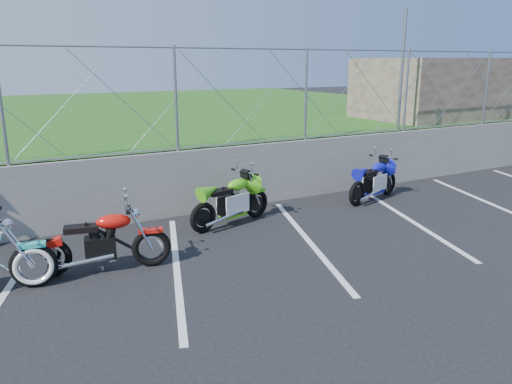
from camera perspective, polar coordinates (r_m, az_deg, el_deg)
ground at (r=6.85m, az=-6.15°, el=-11.36°), size 90.00×90.00×0.00m
retaining_wall at (r=9.78m, az=-14.27°, el=0.33°), size 30.00×0.22×1.30m
grass_field at (r=19.48m, az=-21.96°, el=6.70°), size 30.00×20.00×1.30m
stone_building at (r=17.05m, az=20.36°, el=11.10°), size 5.00×3.00×1.80m
chain_link_fence at (r=9.52m, az=-14.89°, el=10.00°), size 28.00×0.03×2.00m
sign_pole at (r=13.53m, az=16.34°, el=13.27°), size 0.08×0.08×3.00m
parking_lines at (r=8.14m, az=-1.07°, el=-6.89°), size 18.29×4.31×0.01m
naked_orange at (r=7.63m, az=-17.02°, el=-5.69°), size 1.97×0.68×0.99m
sportbike_green at (r=9.39m, az=-2.76°, el=-1.24°), size 1.86×0.71×0.98m
sportbike_blue at (r=11.36m, az=13.36°, el=1.10°), size 1.78×0.71×0.94m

